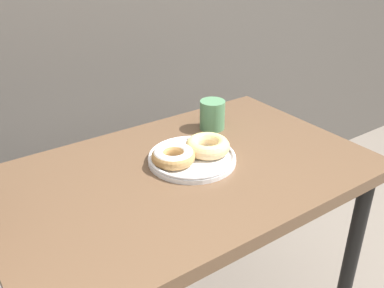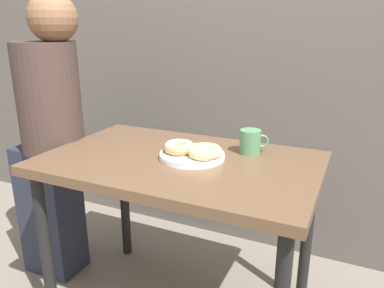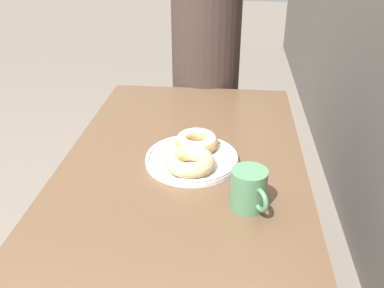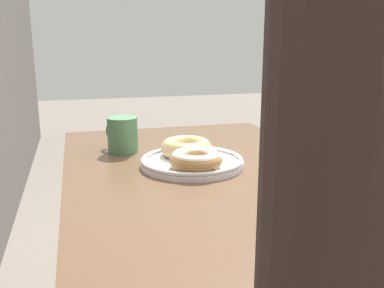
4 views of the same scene
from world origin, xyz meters
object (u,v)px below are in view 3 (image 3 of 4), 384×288
object	(u,v)px
dining_table	(185,180)
donut_plate	(193,154)
coffee_mug	(249,189)
person_figure	(206,80)

from	to	relation	value
dining_table	donut_plate	bearing A→B (deg)	31.22
donut_plate	coffee_mug	bearing A→B (deg)	38.27
coffee_mug	person_figure	xyz separation A→B (m)	(-0.96, -0.17, -0.07)
dining_table	person_figure	bearing A→B (deg)	178.99
dining_table	person_figure	distance (m)	0.72
coffee_mug	person_figure	bearing A→B (deg)	-169.89
dining_table	person_figure	size ratio (longest dim) A/B	0.79
coffee_mug	donut_plate	bearing A→B (deg)	-141.73
coffee_mug	person_figure	size ratio (longest dim) A/B	0.08
dining_table	donut_plate	xyz separation A→B (m)	(0.05, 0.03, 0.12)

